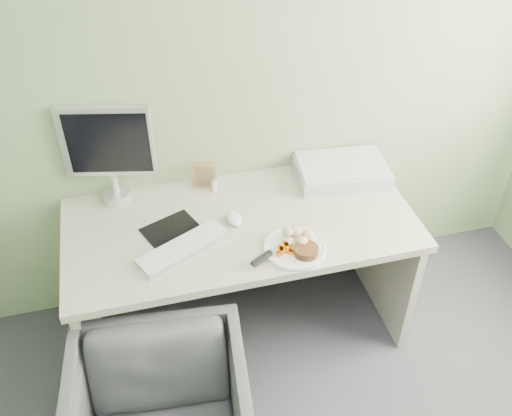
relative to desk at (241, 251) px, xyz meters
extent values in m
plane|color=gray|center=(0.00, 0.38, 0.80)|extent=(3.50, 0.00, 3.50)
cube|color=beige|center=(0.00, 0.00, 0.16)|extent=(1.60, 0.75, 0.04)
cube|color=#BEB3A2|center=(-0.76, 0.00, -0.20)|extent=(0.04, 0.70, 0.69)
cube|color=#BEB3A2|center=(0.76, 0.00, -0.20)|extent=(0.04, 0.70, 0.69)
cylinder|color=white|center=(0.18, -0.24, 0.19)|extent=(0.27, 0.27, 0.01)
cylinder|color=black|center=(0.22, -0.29, 0.21)|extent=(0.14, 0.14, 0.03)
ellipsoid|color=tan|center=(0.20, -0.19, 0.23)|extent=(0.12, 0.09, 0.06)
cube|color=#E75E04|center=(0.13, -0.25, 0.22)|extent=(0.07, 0.07, 0.04)
cube|color=silver|center=(0.15, -0.21, 0.21)|extent=(0.15, 0.10, 0.01)
cube|color=black|center=(0.02, -0.28, 0.21)|extent=(0.10, 0.07, 0.02)
cube|color=black|center=(-0.31, 0.01, 0.18)|extent=(0.30, 0.29, 0.00)
cube|color=white|center=(-0.28, -0.12, 0.20)|extent=(0.42, 0.29, 0.02)
ellipsoid|color=white|center=(-0.03, 0.00, 0.20)|extent=(0.08, 0.12, 0.04)
cube|color=olive|center=(-0.11, 0.30, 0.26)|extent=(0.12, 0.04, 0.15)
cylinder|color=white|center=(-0.07, 0.26, 0.21)|extent=(0.03, 0.03, 0.06)
cone|color=#7DA3C9|center=(-0.07, 0.26, 0.25)|extent=(0.02, 0.02, 0.02)
cube|color=#B0B3B7|center=(0.57, 0.22, 0.22)|extent=(0.48, 0.34, 0.07)
cylinder|color=silver|center=(-0.53, 0.29, 0.21)|extent=(0.13, 0.13, 0.06)
cylinder|color=silver|center=(-0.53, 0.29, 0.28)|extent=(0.03, 0.03, 0.09)
cube|color=silver|center=(-0.53, 0.32, 0.50)|extent=(0.41, 0.13, 0.35)
cube|color=black|center=(-0.53, 0.30, 0.50)|extent=(0.36, 0.09, 0.30)
camera|label=1|loc=(-0.43, -1.93, 1.89)|focal=40.00mm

